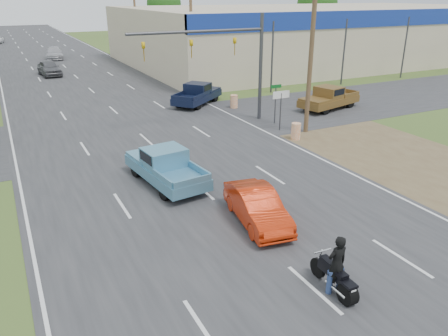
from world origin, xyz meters
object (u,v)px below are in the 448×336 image
rider (337,266)px  blue_pickup (164,165)px  motorcycle (336,279)px  distant_car_silver (54,53)px  red_convertible (257,207)px  brown_pickup (328,98)px  distant_car_grey (49,68)px  navy_pickup (198,94)px

rider → blue_pickup: size_ratio=0.34×
motorcycle → distant_car_silver: size_ratio=0.39×
motorcycle → blue_pickup: (-1.64, 9.85, 0.39)m
red_convertible → blue_pickup: (-1.79, 5.21, 0.18)m
blue_pickup → rider: bearing=-87.0°
red_convertible → brown_pickup: bearing=51.4°
red_convertible → distant_car_silver: (-0.75, 50.90, 0.09)m
red_convertible → blue_pickup: bearing=117.9°
distant_car_grey → navy_pickup: bearing=-70.9°
rider → distant_car_silver: bearing=-87.3°
navy_pickup → distant_car_grey: (-8.78, 19.06, -0.06)m
motorcycle → distant_car_silver: bearing=92.7°
distant_car_grey → distant_car_silver: bearing=74.9°
distant_car_grey → rider: bearing=-91.9°
distant_car_grey → distant_car_silver: size_ratio=0.89×
distant_car_silver → red_convertible: bearing=-82.4°
motorcycle → distant_car_silver: (-0.60, 55.54, 0.30)m
motorcycle → distant_car_silver: distant_car_silver is taller
rider → brown_pickup: bearing=-127.0°
blue_pickup → brown_pickup: 17.34m
blue_pickup → distant_car_silver: (1.04, 45.69, -0.09)m
motorcycle → blue_pickup: blue_pickup is taller
motorcycle → navy_pickup: navy_pickup is taller
blue_pickup → distant_car_grey: bearing=85.5°
blue_pickup → navy_pickup: blue_pickup is taller
motorcycle → distant_car_grey: (-2.79, 42.33, 0.33)m
red_convertible → distant_car_silver: 50.90m
distant_car_silver → rider: bearing=-82.6°
rider → distant_car_silver: (-0.61, 55.50, -0.12)m
red_convertible → motorcycle: bearing=-82.7°
brown_pickup → navy_pickup: bearing=39.3°
motorcycle → brown_pickup: brown_pickup is taller
brown_pickup → distant_car_silver: 40.95m
red_convertible → navy_pickup: (5.85, 18.63, 0.18)m
red_convertible → motorcycle: red_convertible is taller
brown_pickup → rider: bearing=126.9°
rider → red_convertible: bearing=-89.7°
rider → distant_car_grey: rider is taller
distant_car_grey → brown_pickup: bearing=-61.8°
blue_pickup → distant_car_silver: blue_pickup is taller
navy_pickup → distant_car_silver: navy_pickup is taller
motorcycle → distant_car_grey: bearing=95.8°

